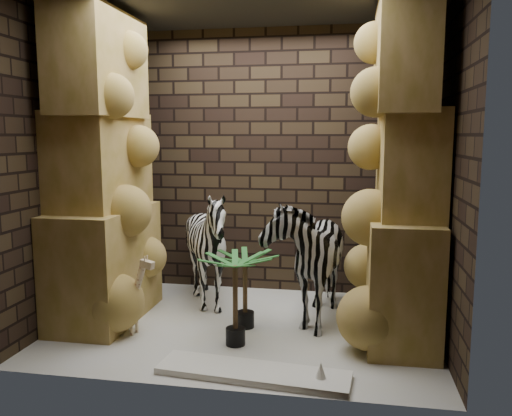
% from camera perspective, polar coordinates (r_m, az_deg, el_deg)
% --- Properties ---
extents(floor, '(3.50, 3.50, 0.00)m').
position_cam_1_polar(floor, '(5.07, -1.30, -12.90)').
color(floor, silver).
rests_on(floor, ground).
extents(wall_back, '(3.50, 0.00, 3.50)m').
position_cam_1_polar(wall_back, '(5.97, 1.03, 5.05)').
color(wall_back, black).
rests_on(wall_back, ground).
extents(wall_front, '(3.50, 0.00, 3.50)m').
position_cam_1_polar(wall_front, '(3.53, -5.40, 2.99)').
color(wall_front, black).
rests_on(wall_front, ground).
extents(wall_left, '(0.00, 3.00, 3.00)m').
position_cam_1_polar(wall_left, '(5.37, -20.03, 4.24)').
color(wall_left, black).
rests_on(wall_left, ground).
extents(wall_right, '(0.00, 3.00, 3.00)m').
position_cam_1_polar(wall_right, '(4.72, 20.00, 3.79)').
color(wall_right, black).
rests_on(wall_right, ground).
extents(rock_pillar_left, '(0.68, 1.30, 3.00)m').
position_cam_1_polar(rock_pillar_left, '(5.21, -16.69, 4.28)').
color(rock_pillar_left, tan).
rests_on(rock_pillar_left, floor).
extents(rock_pillar_right, '(0.58, 1.25, 3.00)m').
position_cam_1_polar(rock_pillar_right, '(4.67, 16.01, 3.93)').
color(rock_pillar_right, tan).
rests_on(rock_pillar_right, floor).
extents(zebra_right, '(0.75, 1.27, 1.46)m').
position_cam_1_polar(zebra_right, '(5.12, 5.66, -4.19)').
color(zebra_right, white).
rests_on(zebra_right, floor).
extents(zebra_left, '(1.34, 1.50, 1.14)m').
position_cam_1_polar(zebra_left, '(5.47, -5.27, -5.09)').
color(zebra_left, white).
rests_on(zebra_left, floor).
extents(giraffe_toy, '(0.42, 0.22, 0.77)m').
position_cam_1_polar(giraffe_toy, '(4.95, -14.29, -8.96)').
color(giraffe_toy, beige).
rests_on(giraffe_toy, floor).
extents(palm_front, '(0.36, 0.36, 0.74)m').
position_cam_1_polar(palm_front, '(4.93, -1.21, -8.96)').
color(palm_front, '#24681F').
rests_on(palm_front, floor).
extents(palm_back, '(0.36, 0.36, 0.80)m').
position_cam_1_polar(palm_back, '(4.53, -2.29, -10.07)').
color(palm_back, '#24681F').
rests_on(palm_back, floor).
extents(surfboard, '(1.50, 0.49, 0.05)m').
position_cam_1_polar(surfboard, '(4.11, -0.34, -17.66)').
color(surfboard, white).
rests_on(surfboard, floor).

